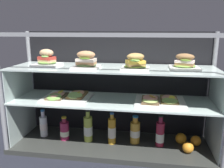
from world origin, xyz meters
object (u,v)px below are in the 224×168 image
at_px(plated_roll_sandwich_center, 47,60).
at_px(plated_roll_sandwich_near_left_corner, 86,61).
at_px(juice_bottle_tucked_behind, 112,131).
at_px(juice_bottle_back_center, 135,132).
at_px(orange_fruit_beside_bottles, 188,147).
at_px(juice_bottle_front_middle, 65,131).
at_px(plated_roll_sandwich_near_right_corner, 185,64).
at_px(plated_roll_sandwich_mid_right, 135,63).
at_px(juice_bottle_front_fourth, 160,134).
at_px(juice_bottle_near_post, 44,125).
at_px(orange_fruit_near_left_post, 181,139).
at_px(orange_fruit_rolled_forward, 196,141).
at_px(juice_bottle_front_second, 88,129).
at_px(open_sandwich_tray_center, 159,100).
at_px(open_sandwich_tray_mid_left, 67,96).

xyz_separation_m(plated_roll_sandwich_center, plated_roll_sandwich_near_left_corner, (0.31, -0.06, 0.00)).
relative_size(juice_bottle_tucked_behind, juice_bottle_back_center, 1.14).
bearing_deg(plated_roll_sandwich_near_left_corner, orange_fruit_beside_bottles, -0.19).
relative_size(plated_roll_sandwich_near_left_corner, juice_bottle_front_middle, 0.97).
bearing_deg(plated_roll_sandwich_near_right_corner, plated_roll_sandwich_mid_right, -171.05).
distance_m(plated_roll_sandwich_center, juice_bottle_front_fourth, 0.98).
height_order(plated_roll_sandwich_center, juice_bottle_near_post, plated_roll_sandwich_center).
bearing_deg(juice_bottle_near_post, juice_bottle_tucked_behind, -3.97).
bearing_deg(plated_roll_sandwich_mid_right, plated_roll_sandwich_near_left_corner, -179.55).
distance_m(juice_bottle_tucked_behind, juice_bottle_front_fourth, 0.35).
relative_size(plated_roll_sandwich_center, orange_fruit_beside_bottles, 2.38).
bearing_deg(juice_bottle_back_center, juice_bottle_front_middle, -176.63).
distance_m(juice_bottle_front_fourth, orange_fruit_near_left_post, 0.17).
xyz_separation_m(plated_roll_sandwich_near_left_corner, orange_fruit_rolled_forward, (0.78, 0.11, -0.58)).
bearing_deg(orange_fruit_rolled_forward, plated_roll_sandwich_near_right_corner, -155.47).
bearing_deg(juice_bottle_front_second, juice_bottle_back_center, 4.18).
height_order(juice_bottle_near_post, juice_bottle_front_fourth, juice_bottle_front_fourth).
bearing_deg(plated_roll_sandwich_center, open_sandwich_tray_center, -0.74).
height_order(plated_roll_sandwich_near_left_corner, orange_fruit_beside_bottles, plated_roll_sandwich_near_left_corner).
bearing_deg(plated_roll_sandwich_mid_right, open_sandwich_tray_center, 15.03).
distance_m(plated_roll_sandwich_near_left_corner, juice_bottle_back_center, 0.64).
distance_m(plated_roll_sandwich_mid_right, orange_fruit_rolled_forward, 0.74).
xyz_separation_m(plated_roll_sandwich_near_right_corner, juice_bottle_front_fourth, (-0.13, 0.02, -0.52)).
height_order(plated_roll_sandwich_near_right_corner, juice_bottle_front_second, plated_roll_sandwich_near_right_corner).
bearing_deg(orange_fruit_rolled_forward, juice_bottle_tucked_behind, -174.48).
height_order(orange_fruit_near_left_post, orange_fruit_rolled_forward, orange_fruit_near_left_post).
bearing_deg(orange_fruit_beside_bottles, plated_roll_sandwich_near_left_corner, 179.81).
distance_m(juice_bottle_near_post, orange_fruit_rolled_forward, 1.17).
bearing_deg(juice_bottle_near_post, orange_fruit_rolled_forward, 1.03).
xyz_separation_m(open_sandwich_tray_center, juice_bottle_front_fourth, (0.02, 0.02, -0.27)).
relative_size(juice_bottle_front_second, orange_fruit_beside_bottles, 3.23).
distance_m(open_sandwich_tray_mid_left, juice_bottle_front_second, 0.30).
bearing_deg(plated_roll_sandwich_near_left_corner, plated_roll_sandwich_mid_right, 0.45).
bearing_deg(plated_roll_sandwich_center, juice_bottle_near_post, 158.21).
bearing_deg(juice_bottle_back_center, juice_bottle_near_post, 179.97).
height_order(juice_bottle_tucked_behind, orange_fruit_beside_bottles, juice_bottle_tucked_behind).
bearing_deg(plated_roll_sandwich_near_left_corner, open_sandwich_tray_center, 5.45).
bearing_deg(open_sandwich_tray_mid_left, open_sandwich_tray_center, 0.11).
bearing_deg(orange_fruit_near_left_post, juice_bottle_back_center, -173.99).
xyz_separation_m(plated_roll_sandwich_near_right_corner, open_sandwich_tray_center, (-0.15, -0.01, -0.26)).
bearing_deg(plated_roll_sandwich_mid_right, open_sandwich_tray_mid_left, 174.92).
height_order(juice_bottle_front_middle, orange_fruit_rolled_forward, juice_bottle_front_middle).
xyz_separation_m(plated_roll_sandwich_center, juice_bottle_back_center, (0.65, 0.03, -0.53)).
xyz_separation_m(juice_bottle_front_fourth, orange_fruit_near_left_post, (0.16, 0.05, -0.05)).
distance_m(plated_roll_sandwich_near_left_corner, open_sandwich_tray_center, 0.57).
bearing_deg(plated_roll_sandwich_mid_right, juice_bottle_tucked_behind, 163.72).
bearing_deg(plated_roll_sandwich_near_left_corner, juice_bottle_near_post, 166.92).
xyz_separation_m(plated_roll_sandwich_center, juice_bottle_near_post, (-0.08, 0.03, -0.53)).
height_order(plated_roll_sandwich_near_left_corner, juice_bottle_front_second, plated_roll_sandwich_near_left_corner).
bearing_deg(juice_bottle_near_post, plated_roll_sandwich_center, -21.79).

